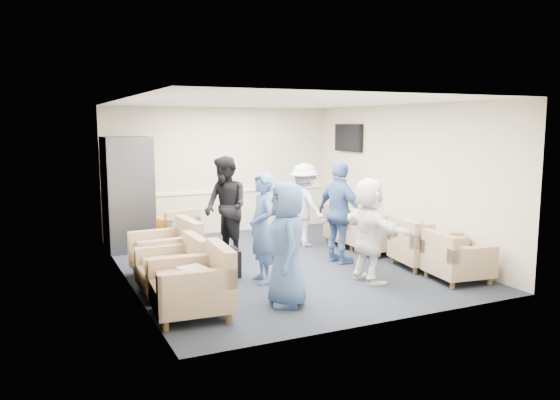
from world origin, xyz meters
name	(u,v)px	position (x,y,z in m)	size (l,w,h in m)	color
floor	(280,264)	(0.00, 0.00, 0.00)	(6.00, 6.00, 0.00)	black
ceiling	(280,102)	(0.00, 0.00, 2.70)	(6.00, 6.00, 0.00)	white
back_wall	(221,170)	(0.00, 3.00, 1.35)	(5.00, 0.02, 2.70)	beige
front_wall	(388,210)	(0.00, -3.00, 1.35)	(5.00, 0.02, 2.70)	beige
left_wall	(125,192)	(-2.50, 0.00, 1.35)	(0.02, 6.00, 2.70)	beige
right_wall	(402,178)	(2.50, 0.00, 1.35)	(0.02, 6.00, 2.70)	beige
chair_rail	(222,191)	(0.00, 2.98, 0.90)	(4.98, 0.04, 0.06)	white
tv	(348,138)	(2.44, 1.80, 2.05)	(0.10, 1.00, 0.58)	black
armchair_left_near	(196,287)	(-1.98, -1.85, 0.37)	(0.98, 0.98, 0.74)	#977E61
armchair_left_mid	(176,270)	(-1.99, -0.86, 0.34)	(0.86, 0.86, 0.68)	#977E61
armchair_left_far	(170,253)	(-1.86, 0.02, 0.37)	(0.99, 0.99, 0.74)	#977E61
armchair_right_near	(455,260)	(1.96, -2.03, 0.32)	(0.89, 0.89, 0.64)	#977E61
armchair_right_midnear	(420,246)	(2.00, -1.17, 0.35)	(0.99, 0.99, 0.70)	#977E61
armchair_right_midfar	(375,235)	(1.90, -0.05, 0.34)	(0.88, 0.88, 0.68)	#977E61
armchair_right_far	(349,228)	(1.84, 0.78, 0.33)	(0.89, 0.89, 0.66)	#977E61
armchair_corner	(176,229)	(-1.20, 2.24, 0.30)	(0.93, 0.93, 0.60)	#977E61
vending_machine	(128,193)	(-2.09, 2.25, 1.06)	(0.85, 1.00, 2.11)	#505058
backpack	(232,261)	(-1.00, -0.41, 0.26)	(0.34, 0.28, 0.50)	black
pillow	(194,273)	(-2.00, -1.84, 0.55)	(0.40, 0.30, 0.11)	beige
person_front_left	(287,244)	(-0.79, -1.94, 0.81)	(0.79, 0.51, 1.61)	#3D5A93
person_mid_left	(262,228)	(-0.68, -0.85, 0.82)	(0.60, 0.39, 1.64)	#3D5A93
person_back_left	(226,207)	(-0.67, 0.80, 0.90)	(0.87, 0.68, 1.79)	black
person_back_right	(305,205)	(1.03, 1.07, 0.80)	(1.03, 0.59, 1.59)	white
person_mid_right	(340,213)	(0.95, -0.36, 0.86)	(1.01, 0.42, 1.72)	#3D5A93
person_front_right	(370,230)	(0.77, -1.50, 0.78)	(1.45, 0.46, 1.57)	white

